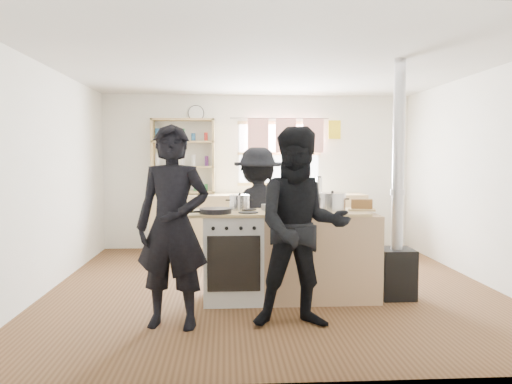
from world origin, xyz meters
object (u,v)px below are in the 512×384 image
bread_board (362,206)px  person_near_right (301,228)px  stockpot_stove (240,202)px  skillet_greens (215,211)px  stockpot_counter (332,202)px  person_near_left (173,227)px  person_far (258,213)px  thermos (319,186)px  cooking_island (290,255)px  flue_heater (397,238)px  roast_tray (281,207)px

bread_board → person_near_right: person_near_right is taller
stockpot_stove → person_near_right: (0.51, -1.03, -0.13)m
skillet_greens → stockpot_counter: size_ratio=1.46×
person_near_left → stockpot_counter: bearing=37.1°
person_near_right → person_far: 1.81m
thermos → person_far: person_far is taller
cooking_island → flue_heater: 1.14m
skillet_greens → person_far: person_far is taller
stockpot_counter → person_near_left: 1.76m
cooking_island → flue_heater: size_ratio=0.79×
thermos → bread_board: size_ratio=0.84×
roast_tray → stockpot_stove: size_ratio=1.74×
flue_heater → person_near_left: flue_heater is taller
thermos → skillet_greens: 3.33m
stockpot_counter → skillet_greens: bearing=-172.8°
thermos → stockpot_stove: (-1.35, -2.60, -0.02)m
thermos → cooking_island: (-0.82, -2.77, -0.57)m
roast_tray → person_near_left: bearing=-141.8°
skillet_greens → cooking_island: bearing=11.3°
person_near_left → skillet_greens: bearing=71.0°
thermos → stockpot_stove: thermos is taller
person_near_right → person_far: (-0.27, 1.79, -0.07)m
skillet_greens → stockpot_stove: size_ratio=1.85×
bread_board → flue_heater: bearing=-8.8°
bread_board → person_near_left: (-1.89, -0.81, -0.09)m
person_near_left → person_near_right: 1.12m
flue_heater → person_far: flue_heater is taller
thermos → person_near_left: 4.06m
roast_tray → flue_heater: 1.27m
person_near_left → person_far: (0.85, 1.72, -0.08)m
roast_tray → person_far: person_far is taller
stockpot_stove → person_far: 0.82m
stockpot_counter → flue_heater: size_ratio=0.11×
person_near_left → person_far: person_near_left is taller
cooking_island → person_far: size_ratio=1.22×
stockpot_stove → person_near_left: size_ratio=0.13×
stockpot_stove → stockpot_counter: size_ratio=0.79×
skillet_greens → flue_heater: flue_heater is taller
skillet_greens → stockpot_stove: stockpot_stove is taller
person_far → bread_board: bearing=124.0°
thermos → skillet_greens: thermos is taller
thermos → roast_tray: 2.89m
thermos → bread_board: (-0.06, -2.74, -0.05)m
stockpot_stove → skillet_greens: bearing=-127.2°
bread_board → person_far: person_far is taller
person_near_left → person_near_right: bearing=7.1°
bread_board → person_near_right: bearing=-131.4°
stockpot_counter → person_far: size_ratio=0.18×
stockpot_counter → person_near_right: 0.98m
stockpot_stove → person_far: size_ratio=0.14×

